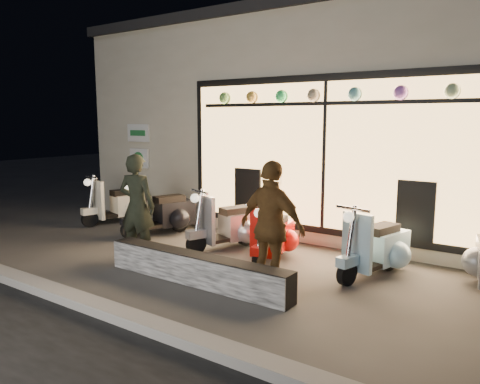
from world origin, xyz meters
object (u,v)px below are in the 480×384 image
object	(u,v)px
scooter_silver	(234,224)
graffiti_barrier	(196,269)
man	(137,206)
woman	(272,227)
scooter_red	(274,235)

from	to	relation	value
scooter_silver	graffiti_barrier	bearing A→B (deg)	-48.11
graffiti_barrier	scooter_silver	xyz separation A→B (m)	(-0.62, 1.72, 0.20)
man	woman	world-z (taller)	woman
scooter_silver	scooter_red	bearing A→B (deg)	13.56
graffiti_barrier	man	distance (m)	1.70
graffiti_barrier	scooter_silver	size ratio (longest dim) A/B	2.09
scooter_red	woman	size ratio (longest dim) A/B	0.77
graffiti_barrier	scooter_silver	bearing A→B (deg)	109.83
scooter_silver	man	size ratio (longest dim) A/B	0.83
woman	scooter_silver	bearing A→B (deg)	-33.30
graffiti_barrier	woman	size ratio (longest dim) A/B	1.72
scooter_red	scooter_silver	bearing A→B (deg)	160.98
graffiti_barrier	woman	distance (m)	1.19
scooter_silver	woman	xyz separation A→B (m)	(1.57, -1.38, 0.43)
man	woman	xyz separation A→B (m)	(2.48, -0.08, 0.01)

